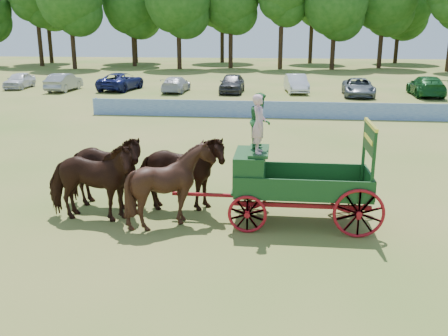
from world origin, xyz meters
TOP-DOWN VIEW (x-y plane):
  - ground at (0.00, 0.00)m, footprint 160.00×160.00m
  - horse_lead_left at (-7.34, 0.10)m, footprint 2.88×1.37m
  - horse_lead_right at (-7.34, 1.20)m, footprint 2.97×1.61m
  - horse_wheel_left at (-4.94, 0.10)m, footprint 2.44×2.23m
  - horse_wheel_right at (-4.94, 1.20)m, footprint 2.96×1.57m
  - farm_dray at (-1.99, 0.67)m, footprint 5.99×2.00m
  - sponsor_banner at (-1.00, 18.00)m, footprint 26.00×0.08m
  - parked_cars at (-0.53, 30.09)m, footprint 52.97×7.50m

SIDE VIEW (x-z plane):
  - ground at x=0.00m, z-range 0.00..0.00m
  - sponsor_banner at x=-1.00m, z-range 0.00..1.05m
  - parked_cars at x=-0.53m, z-range -0.06..1.58m
  - horse_lead_left at x=-7.34m, z-range 0.00..2.40m
  - horse_lead_right at x=-7.34m, z-range 0.00..2.40m
  - horse_wheel_right at x=-4.94m, z-range 0.00..2.40m
  - horse_wheel_left at x=-4.94m, z-range 0.00..2.41m
  - farm_dray at x=-1.99m, z-range -0.22..3.55m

